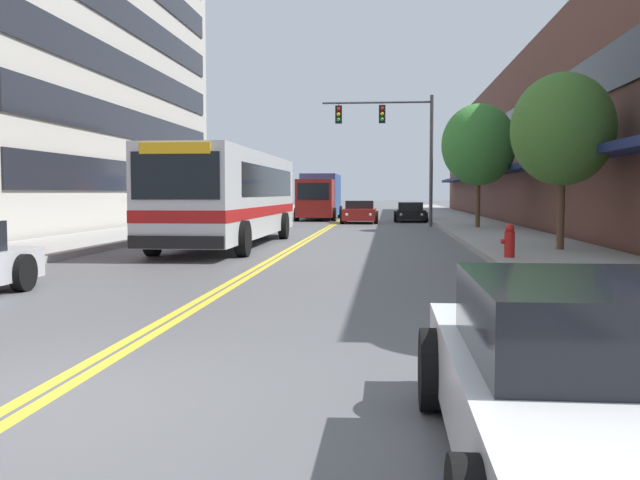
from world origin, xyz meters
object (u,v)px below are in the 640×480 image
car_black_parked_right_mid (410,212)px  street_tree_right_far (479,145)px  city_bus (232,194)px  car_white_parked_right_foreground (611,389)px  car_red_moving_lead (360,212)px  box_truck (320,196)px  street_tree_right_mid (563,130)px  car_champagne_parked_left_near (249,215)px  fire_hydrant (509,241)px  traffic_signal_mast (395,134)px

car_black_parked_right_mid → street_tree_right_far: street_tree_right_far is taller
city_bus → car_white_parked_right_foreground: (6.56, -19.12, -1.15)m
car_white_parked_right_foreground → car_red_moving_lead: 37.17m
box_truck → street_tree_right_mid: 28.02m
car_white_parked_right_foreground → city_bus: bearing=108.9°
car_white_parked_right_foreground → box_truck: box_truck is taller
box_truck → car_champagne_parked_left_near: bearing=-105.4°
car_champagne_parked_left_near → fire_hydrant: bearing=-61.8°
car_white_parked_right_foreground → street_tree_right_mid: 16.63m
traffic_signal_mast → street_tree_right_mid: bearing=-75.3°
car_white_parked_right_foreground → car_black_parked_right_mid: bearing=90.0°
traffic_signal_mast → street_tree_right_far: 5.67m
city_bus → car_champagne_parked_left_near: size_ratio=2.72×
box_truck → traffic_signal_mast: (4.80, -9.35, 3.26)m
car_black_parked_right_mid → box_truck: size_ratio=0.55×
fire_hydrant → street_tree_right_mid: bearing=55.3°
car_white_parked_right_foreground → fire_hydrant: (1.62, 13.36, 0.01)m
car_red_moving_lead → street_tree_right_mid: 22.20m
street_tree_right_mid → fire_hydrant: (-1.83, -2.64, -2.92)m
street_tree_right_mid → street_tree_right_far: 12.91m
city_bus → car_black_parked_right_mid: (6.58, 20.43, -1.17)m
box_truck → fire_hydrant: size_ratio=9.86×
car_red_moving_lead → street_tree_right_far: (5.74, -8.16, 3.33)m
car_black_parked_right_mid → street_tree_right_mid: size_ratio=0.91×
car_red_moving_lead → fire_hydrant: size_ratio=5.22×
traffic_signal_mast → fire_hydrant: bearing=-82.3°
street_tree_right_mid → car_white_parked_right_foreground: bearing=-102.2°
box_truck → fire_hydrant: (7.44, -29.01, -0.96)m
city_bus → traffic_signal_mast: (5.54, 13.90, 3.09)m
city_bus → car_black_parked_right_mid: city_bus is taller
car_champagne_parked_left_near → street_tree_right_far: street_tree_right_far is taller
street_tree_right_far → car_black_parked_right_mid: bearing=104.5°
street_tree_right_far → car_white_parked_right_foreground: bearing=-95.5°
fire_hydrant → car_red_moving_lead: bearing=101.0°
car_white_parked_right_foreground → street_tree_right_mid: street_tree_right_mid is taller
city_bus → box_truck: (0.74, 23.25, -0.18)m
car_champagne_parked_left_near → traffic_signal_mast: 8.69m
fire_hydrant → city_bus: bearing=144.9°
street_tree_right_mid → city_bus: bearing=162.7°
city_bus → traffic_signal_mast: bearing=68.3°
traffic_signal_mast → street_tree_right_mid: 17.64m
car_white_parked_right_foreground → street_tree_right_far: 29.22m
city_bus → street_tree_right_far: street_tree_right_far is taller
car_black_parked_right_mid → car_red_moving_lead: (-2.99, -2.50, 0.06)m
car_red_moving_lead → traffic_signal_mast: traffic_signal_mast is taller
car_champagne_parked_left_near → street_tree_right_mid: street_tree_right_mid is taller
car_champagne_parked_left_near → street_tree_right_mid: (12.04, -16.36, 2.92)m
car_champagne_parked_left_near → car_red_moving_lead: 7.32m
traffic_signal_mast → fire_hydrant: (2.64, -19.66, -4.23)m
car_black_parked_right_mid → traffic_signal_mast: bearing=-99.1°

